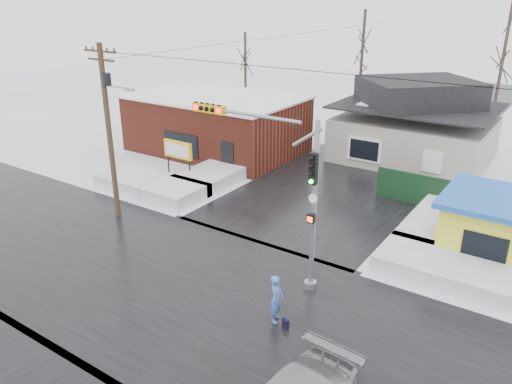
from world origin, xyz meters
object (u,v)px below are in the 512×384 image
Objects in this scene: utility_pole at (109,123)px; kiosk at (494,227)px; marquee_sign at (178,151)px; traffic_signal at (279,176)px; pedestrian at (276,299)px.

utility_pole reaches higher than kiosk.
traffic_signal is at bearing -29.72° from marquee_sign.
traffic_signal is 1.52× the size of kiosk.
kiosk is 11.11m from pedestrian.
marquee_sign is (-11.43, 6.53, -2.62)m from traffic_signal.
traffic_signal is 2.75× the size of marquee_sign.
marquee_sign reaches higher than pedestrian.
kiosk is at bearing -45.57° from pedestrian.
utility_pole reaches higher than pedestrian.
traffic_signal reaches higher than kiosk.
traffic_signal is at bearing -2.95° from utility_pole.
pedestrian is (1.57, -2.61, -3.61)m from traffic_signal.
marquee_sign is 0.55× the size of kiosk.
pedestrian is (-5.50, -9.64, -0.53)m from kiosk.
kiosk is (18.50, 0.50, -0.46)m from marquee_sign.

